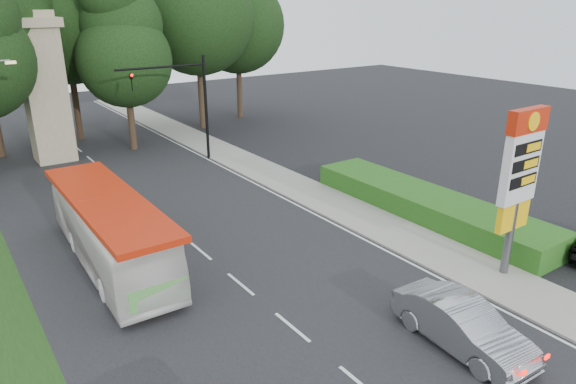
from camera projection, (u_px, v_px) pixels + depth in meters
road_surface at (191, 243)px, 23.68m from camera, size 14.00×80.00×0.02m
sidewalk_right at (333, 204)px, 28.26m from camera, size 3.00×80.00×0.12m
hedge at (427, 205)px, 26.63m from camera, size 3.00×14.00×1.20m
gas_station_pylon at (520, 171)px, 19.45m from camera, size 2.10×0.45×6.85m
traffic_signal_mast at (187, 95)px, 34.34m from camera, size 6.10×0.35×7.20m
monument at (44, 87)px, 34.63m from camera, size 3.00×3.00×10.05m
tree_east_near at (121, 13)px, 42.75m from camera, size 8.12×8.12×15.95m
tree_far_east at (237, 4)px, 46.39m from camera, size 8.68×8.68×17.05m
tree_monument_right at (123, 40)px, 36.22m from camera, size 6.72×6.72×13.20m
transit_bus at (110, 231)px, 21.40m from camera, size 2.84×10.81×2.99m
sedan_silver at (462, 325)px, 16.34m from camera, size 1.97×4.93×1.59m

